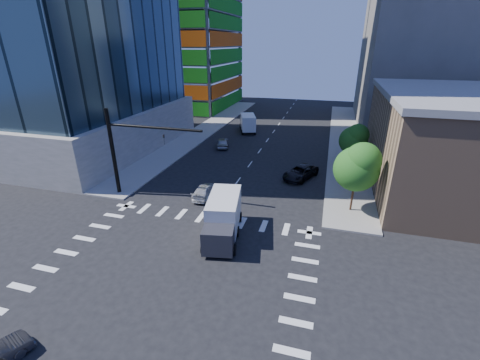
% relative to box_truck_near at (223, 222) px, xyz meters
% --- Properties ---
extents(ground, '(160.00, 160.00, 0.00)m').
position_rel_box_truck_near_xyz_m(ground, '(-2.05, -6.38, -1.45)').
color(ground, black).
rests_on(ground, ground).
extents(road_markings, '(20.00, 20.00, 0.01)m').
position_rel_box_truck_near_xyz_m(road_markings, '(-2.05, -6.38, -1.45)').
color(road_markings, silver).
rests_on(road_markings, ground).
extents(sidewalk_ne, '(5.00, 60.00, 0.15)m').
position_rel_box_truck_near_xyz_m(sidewalk_ne, '(10.45, 33.62, -1.38)').
color(sidewalk_ne, gray).
rests_on(sidewalk_ne, ground).
extents(sidewalk_nw, '(5.00, 60.00, 0.15)m').
position_rel_box_truck_near_xyz_m(sidewalk_nw, '(-14.55, 33.62, -1.38)').
color(sidewalk_nw, gray).
rests_on(sidewalk_nw, ground).
extents(bg_building_ne, '(24.00, 30.00, 28.00)m').
position_rel_box_truck_near_xyz_m(bg_building_ne, '(24.95, 48.62, 12.55)').
color(bg_building_ne, '#65605B').
rests_on(bg_building_ne, ground).
extents(signal_mast_nw, '(10.20, 0.40, 9.00)m').
position_rel_box_truck_near_xyz_m(signal_mast_nw, '(-12.05, 5.12, 4.04)').
color(signal_mast_nw, black).
rests_on(signal_mast_nw, sidewalk_nw).
extents(tree_south, '(4.16, 4.16, 6.82)m').
position_rel_box_truck_near_xyz_m(tree_south, '(10.58, 7.52, 3.24)').
color(tree_south, '#382316').
rests_on(tree_south, sidewalk_ne).
extents(tree_north, '(3.54, 3.52, 5.78)m').
position_rel_box_truck_near_xyz_m(tree_north, '(10.88, 19.52, 2.54)').
color(tree_north, '#382316').
rests_on(tree_north, sidewalk_ne).
extents(car_nb_far, '(4.43, 5.94, 1.50)m').
position_rel_box_truck_near_xyz_m(car_nb_far, '(4.92, 14.59, -0.70)').
color(car_nb_far, black).
rests_on(car_nb_far, ground).
extents(car_sb_near, '(2.02, 4.52, 1.29)m').
position_rel_box_truck_near_xyz_m(car_sb_near, '(-4.30, 6.81, -0.81)').
color(car_sb_near, silver).
rests_on(car_sb_near, ground).
extents(car_sb_mid, '(2.88, 4.66, 1.48)m').
position_rel_box_truck_near_xyz_m(car_sb_mid, '(-8.00, 23.93, -0.71)').
color(car_sb_mid, '#9EA0A5').
rests_on(car_sb_mid, ground).
extents(box_truck_near, '(3.76, 6.63, 3.28)m').
position_rel_box_truck_near_xyz_m(box_truck_near, '(0.00, 0.00, 0.00)').
color(box_truck_near, black).
rests_on(box_truck_near, ground).
extents(box_truck_far, '(4.40, 6.49, 3.14)m').
position_rel_box_truck_near_xyz_m(box_truck_far, '(-6.79, 34.60, -0.06)').
color(box_truck_far, black).
rests_on(box_truck_far, ground).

